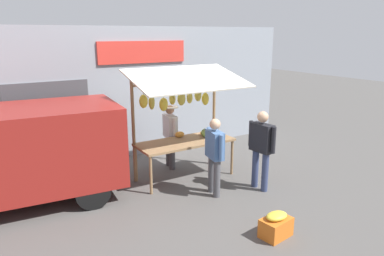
% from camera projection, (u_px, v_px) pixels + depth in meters
% --- Properties ---
extents(ground_plane, '(40.00, 40.00, 0.00)m').
position_uv_depth(ground_plane, '(185.00, 177.00, 8.24)').
color(ground_plane, '#514F4C').
extents(street_backdrop, '(9.00, 0.30, 3.40)m').
position_uv_depth(street_backdrop, '(142.00, 92.00, 9.59)').
color(street_backdrop, '#8C939E').
rests_on(street_backdrop, ground).
extents(market_stall, '(2.50, 1.46, 2.50)m').
position_uv_depth(market_stall, '(184.00, 111.00, 7.91)').
color(market_stall, olive).
rests_on(market_stall, ground).
extents(vendor_with_sunhat, '(0.40, 0.67, 1.57)m').
position_uv_depth(vendor_with_sunhat, '(170.00, 132.00, 8.64)').
color(vendor_with_sunhat, '#4C4C51').
rests_on(vendor_with_sunhat, ground).
extents(shopper_in_striped_shirt, '(0.30, 0.68, 1.60)m').
position_uv_depth(shopper_in_striped_shirt, '(215.00, 152.00, 7.16)').
color(shopper_in_striped_shirt, '#4C4C51').
rests_on(shopper_in_striped_shirt, ground).
extents(shopper_in_grey_tee, '(0.26, 0.71, 1.69)m').
position_uv_depth(shopper_in_grey_tee, '(261.00, 145.00, 7.40)').
color(shopper_in_grey_tee, navy).
rests_on(shopper_in_grey_tee, ground).
extents(produce_crate_near, '(0.55, 0.41, 0.43)m').
position_uv_depth(produce_crate_near, '(276.00, 225.00, 5.81)').
color(produce_crate_near, '#D1661E').
rests_on(produce_crate_near, ground).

